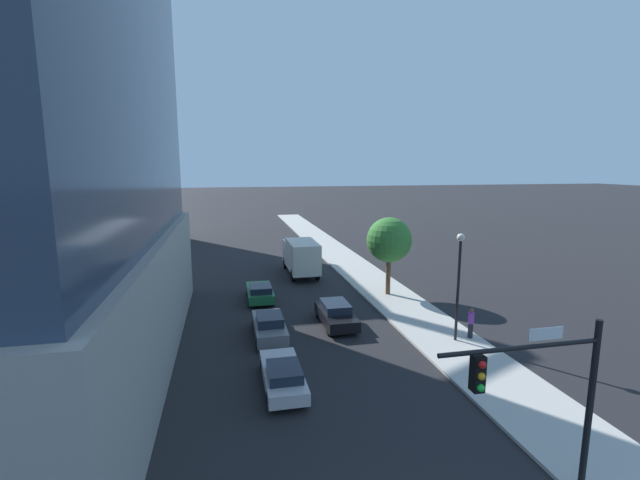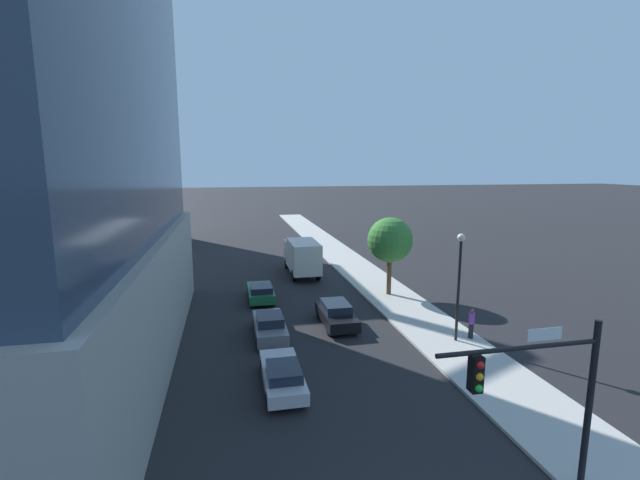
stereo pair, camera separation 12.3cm
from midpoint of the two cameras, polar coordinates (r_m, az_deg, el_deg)
The scene contains 11 objects.
sidewalk at distance 31.75m, azimuth 11.43°, elevation -8.82°, with size 4.20×120.00×0.15m, color #B2AFA8.
construction_building at distance 60.30m, azimuth -25.99°, elevation 11.18°, with size 15.57×17.89×32.01m.
traffic_light_pole at distance 14.66m, azimuth 27.12°, elevation -16.41°, with size 5.18×0.48×5.50m.
street_lamp at distance 25.67m, azimuth 17.95°, elevation -4.02°, with size 0.44×0.44×6.22m.
street_tree at distance 33.75m, azimuth 9.28°, elevation -0.03°, with size 3.47×3.47×6.03m.
car_green at distance 33.27m, azimuth -7.68°, elevation -6.77°, with size 1.86×4.43×1.36m.
car_black at distance 28.17m, azimuth 2.28°, elevation -9.66°, with size 1.90×4.60×1.45m.
car_silver at distance 20.78m, azimuth -4.76°, elevation -17.22°, with size 1.75×4.71×1.32m.
car_gray at distance 26.41m, azimuth -6.48°, elevation -11.11°, with size 1.77×4.68×1.47m.
box_truck at distance 40.38m, azimuth -2.30°, elevation -1.99°, with size 2.47×7.27×3.29m.
pedestrian_purple_shirt at distance 27.16m, azimuth 19.37°, elevation -10.23°, with size 0.34×0.34×1.77m.
Camera 2 is at (-4.57, -7.58, 10.09)m, focal length 24.40 mm.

